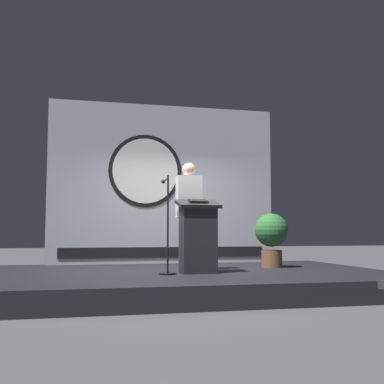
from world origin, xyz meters
name	(u,v)px	position (x,y,z in m)	size (l,w,h in m)	color
ground_plane	(183,290)	(0.00, 0.00, 0.00)	(40.00, 40.00, 0.00)	#4C4C51
stage_platform	(183,281)	(0.00, 0.00, 0.15)	(6.40, 4.00, 0.30)	black
banner_display	(164,184)	(-0.02, 1.85, 1.88)	(4.50, 0.12, 3.16)	#B2B7C1
podium	(198,236)	(0.15, -0.37, 0.85)	(0.64, 0.50, 1.13)	#26262B
speaker_person	(189,215)	(0.12, 0.11, 1.20)	(0.40, 0.26, 1.75)	black
microphone_stand	(167,239)	(-0.34, -0.46, 0.82)	(0.24, 0.59, 1.46)	black
potted_plant	(271,235)	(1.67, 0.40, 0.87)	(0.58, 0.58, 0.94)	brown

